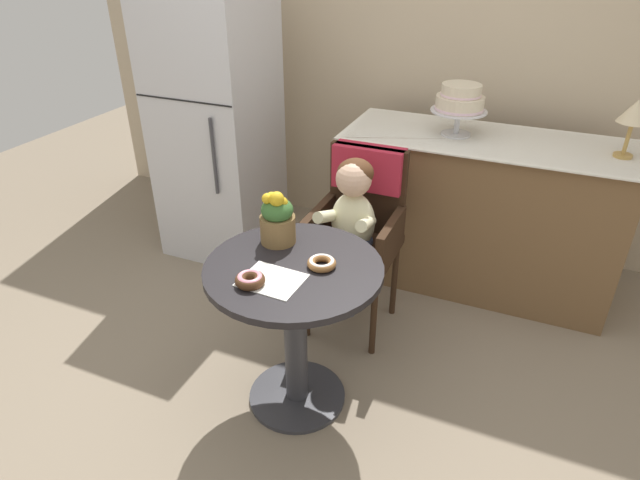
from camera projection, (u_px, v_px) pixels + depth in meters
name	position (u px, v px, depth m)	size (l,w,h in m)	color
ground_plane	(297.00, 397.00, 2.49)	(8.00, 8.00, 0.00)	gray
back_wall	(422.00, 29.00, 3.29)	(4.80, 0.10, 2.70)	#C1AD8E
cafe_table	(295.00, 309.00, 2.24)	(0.72, 0.72, 0.72)	black
wicker_chair	(361.00, 212.00, 2.72)	(0.42, 0.45, 0.95)	#332114
seated_child	(351.00, 218.00, 2.58)	(0.27, 0.32, 0.73)	beige
paper_napkin	(272.00, 280.00, 2.04)	(0.23, 0.19, 0.00)	white
donut_front	(322.00, 263.00, 2.12)	(0.12, 0.12, 0.03)	#936033
donut_mid	(250.00, 279.00, 2.01)	(0.11, 0.11, 0.04)	#4C2D19
flower_vase	(277.00, 219.00, 2.25)	(0.15, 0.15, 0.24)	brown
display_counter	(478.00, 213.00, 3.11)	(1.56, 0.62, 0.90)	brown
tiered_cake_stand	(460.00, 101.00, 2.86)	(0.30, 0.30, 0.28)	silver
table_lamp	(635.00, 114.00, 2.56)	(0.15, 0.15, 0.28)	#B28C47
refrigerator	(216.00, 123.00, 3.30)	(0.64, 0.63, 1.70)	silver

